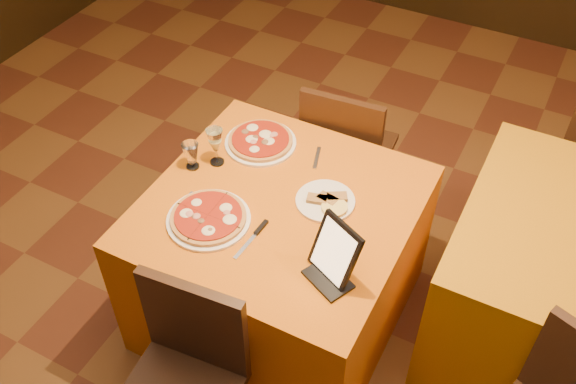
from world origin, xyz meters
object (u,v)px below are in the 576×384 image
at_px(side_table, 576,292).
at_px(chair_main_far, 350,149).
at_px(pizza_near, 208,218).
at_px(water_glass, 191,156).
at_px(main_table, 280,260).
at_px(wine_glass, 216,146).
at_px(tablet, 335,251).
at_px(pizza_far, 261,142).

bearing_deg(side_table, chair_main_far, 164.58).
height_order(pizza_near, water_glass, water_glass).
xyz_separation_m(main_table, wine_glass, (-0.37, 0.10, 0.47)).
bearing_deg(side_table, tablet, -143.32).
distance_m(main_table, side_table, 1.33).
height_order(main_table, side_table, same).
xyz_separation_m(side_table, chair_main_far, (-1.25, 0.34, 0.08)).
distance_m(main_table, tablet, 0.65).
bearing_deg(side_table, pizza_far, -174.72).
relative_size(main_table, chair_main_far, 1.21).
xyz_separation_m(side_table, pizza_far, (-1.51, -0.14, 0.39)).
bearing_deg(pizza_far, side_table, 5.28).
distance_m(side_table, chair_main_far, 1.30).
xyz_separation_m(wine_glass, tablet, (0.73, -0.33, 0.03)).
bearing_deg(wine_glass, pizza_near, -63.53).
xyz_separation_m(chair_main_far, wine_glass, (-0.37, -0.69, 0.39)).
relative_size(pizza_far, tablet, 1.37).
distance_m(wine_glass, water_glass, 0.12).
height_order(main_table, tablet, tablet).
height_order(water_glass, tablet, tablet).
height_order(side_table, wine_glass, wine_glass).
relative_size(chair_main_far, tablet, 3.73).
bearing_deg(wine_glass, side_table, 11.90).
distance_m(pizza_far, wine_glass, 0.24).
height_order(chair_main_far, wine_glass, wine_glass).
bearing_deg(pizza_far, chair_main_far, 61.51).
bearing_deg(main_table, side_table, 19.58).
relative_size(main_table, water_glass, 8.46).
relative_size(side_table, pizza_near, 3.16).
bearing_deg(tablet, side_table, 62.27).
distance_m(pizza_near, wine_glass, 0.37).
bearing_deg(pizza_far, main_table, -49.20).
bearing_deg(tablet, pizza_near, -154.60).
height_order(chair_main_far, tablet, tablet).
xyz_separation_m(side_table, tablet, (-0.90, -0.67, 0.49)).
height_order(pizza_near, wine_glass, wine_glass).
distance_m(main_table, wine_glass, 0.61).
bearing_deg(water_glass, pizza_far, 55.26).
xyz_separation_m(pizza_near, wine_glass, (-0.16, 0.32, 0.08)).
distance_m(chair_main_far, pizza_near, 1.08).
bearing_deg(pizza_far, tablet, -40.66).
relative_size(chair_main_far, wine_glass, 4.79).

